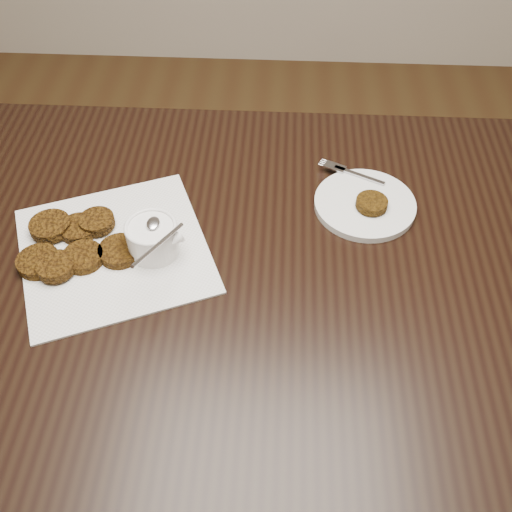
{
  "coord_description": "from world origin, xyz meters",
  "views": [
    {
      "loc": [
        0.02,
        -0.57,
        1.48
      ],
      "look_at": [
        -0.01,
        0.03,
        0.8
      ],
      "focal_mm": 41.49,
      "sensor_mm": 36.0,
      "label": 1
    }
  ],
  "objects_px": {
    "table": "(252,384)",
    "napkin": "(114,250)",
    "sauce_ramekin": "(150,225)",
    "plate_with_patty": "(365,202)"
  },
  "relations": [
    {
      "from": "napkin",
      "to": "sauce_ramekin",
      "type": "relative_size",
      "value": 2.52
    },
    {
      "from": "napkin",
      "to": "table",
      "type": "bearing_deg",
      "value": -6.36
    },
    {
      "from": "table",
      "to": "sauce_ramekin",
      "type": "height_order",
      "value": "sauce_ramekin"
    },
    {
      "from": "table",
      "to": "plate_with_patty",
      "type": "relative_size",
      "value": 7.56
    },
    {
      "from": "sauce_ramekin",
      "to": "plate_with_patty",
      "type": "height_order",
      "value": "sauce_ramekin"
    },
    {
      "from": "table",
      "to": "napkin",
      "type": "relative_size",
      "value": 4.56
    },
    {
      "from": "table",
      "to": "napkin",
      "type": "bearing_deg",
      "value": 173.64
    },
    {
      "from": "table",
      "to": "sauce_ramekin",
      "type": "xyz_separation_m",
      "value": [
        -0.16,
        0.03,
        0.44
      ]
    },
    {
      "from": "plate_with_patty",
      "to": "napkin",
      "type": "bearing_deg",
      "value": -163.19
    },
    {
      "from": "table",
      "to": "sauce_ramekin",
      "type": "distance_m",
      "value": 0.47
    }
  ]
}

